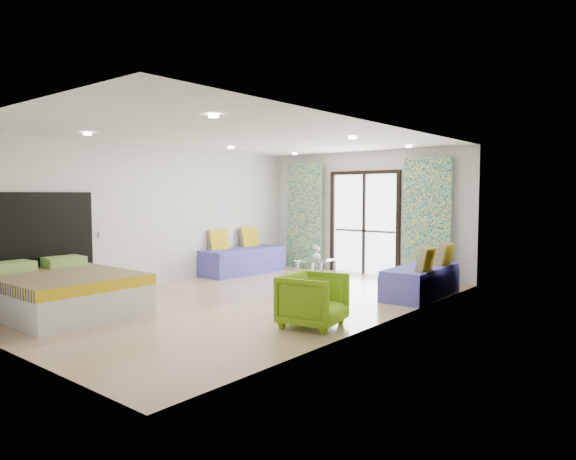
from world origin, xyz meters
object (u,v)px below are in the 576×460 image
Objects in this scene: daybed_left at (242,259)px; daybed_right at (422,280)px; bed at (62,292)px; coffee_table at (316,262)px; armchair at (313,297)px.

daybed_left is 4.24m from daybed_right.
daybed_right is at bearing 51.79° from bed.
coffee_table is 3.67m from armchair.
bed reaches higher than coffee_table.
bed is at bearing -79.57° from daybed_left.
daybed_left is at bearing -171.23° from coffee_table.
daybed_left reaches higher than coffee_table.
coffee_table is (1.21, 4.73, 0.07)m from bed.
coffee_table is at bearing 11.03° from daybed_left.
armchair is at bearing -97.43° from daybed_right.
daybed_left is 2.59× the size of armchair.
armchair is at bearing -31.80° from daybed_left.
daybed_right is at bearing -16.87° from armchair.
daybed_left is at bearing 98.18° from bed.
bed is 2.92× the size of coffee_table.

